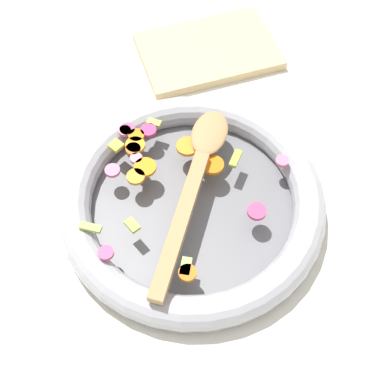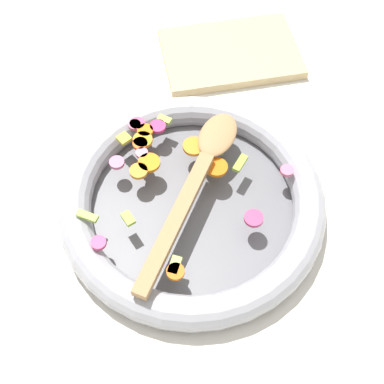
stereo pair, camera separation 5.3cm
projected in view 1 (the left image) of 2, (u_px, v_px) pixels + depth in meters
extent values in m
plane|color=silver|center=(192.00, 209.00, 0.84)|extent=(4.00, 4.00, 0.00)
cylinder|color=slate|center=(192.00, 207.00, 0.84)|extent=(0.36, 0.36, 0.01)
torus|color=#9E9EA5|center=(192.00, 201.00, 0.82)|extent=(0.41, 0.41, 0.05)
cylinder|color=orange|center=(135.00, 145.00, 0.84)|extent=(0.04, 0.04, 0.01)
cylinder|color=orange|center=(187.00, 273.00, 0.73)|extent=(0.03, 0.03, 0.01)
cylinder|color=orange|center=(136.00, 136.00, 0.85)|extent=(0.04, 0.04, 0.01)
cylinder|color=orange|center=(133.00, 149.00, 0.84)|extent=(0.03, 0.03, 0.01)
cylinder|color=orange|center=(145.00, 167.00, 0.82)|extent=(0.05, 0.05, 0.01)
cylinder|color=orange|center=(213.00, 165.00, 0.82)|extent=(0.05, 0.05, 0.01)
cylinder|color=orange|center=(187.00, 146.00, 0.84)|extent=(0.04, 0.04, 0.01)
cylinder|color=orange|center=(136.00, 177.00, 0.81)|extent=(0.04, 0.04, 0.01)
cube|color=#A7CC59|center=(211.00, 146.00, 0.84)|extent=(0.01, 0.02, 0.01)
cube|color=#A8D352|center=(90.00, 227.00, 0.76)|extent=(0.03, 0.03, 0.01)
cube|color=#A6CE60|center=(186.00, 267.00, 0.73)|extent=(0.02, 0.03, 0.01)
cube|color=#A5D146|center=(132.00, 225.00, 0.76)|extent=(0.02, 0.03, 0.01)
cube|color=#A7D04E|center=(154.00, 123.00, 0.86)|extent=(0.03, 0.02, 0.01)
cube|color=#98BC3D|center=(236.00, 158.00, 0.83)|extent=(0.03, 0.03, 0.01)
cylinder|color=pink|center=(125.00, 131.00, 0.86)|extent=(0.03, 0.03, 0.01)
cylinder|color=#D64473|center=(127.00, 130.00, 0.86)|extent=(0.03, 0.03, 0.01)
cylinder|color=pink|center=(136.00, 159.00, 0.83)|extent=(0.03, 0.03, 0.01)
cylinder|color=#DC336C|center=(148.00, 130.00, 0.86)|extent=(0.03, 0.03, 0.01)
cylinder|color=#CD3E70|center=(106.00, 253.00, 0.74)|extent=(0.03, 0.03, 0.01)
cylinder|color=#E56989|center=(282.00, 161.00, 0.82)|extent=(0.02, 0.02, 0.01)
cylinder|color=#C93D6C|center=(257.00, 211.00, 0.78)|extent=(0.04, 0.04, 0.01)
cylinder|color=#DA6896|center=(112.00, 171.00, 0.81)|extent=(0.03, 0.03, 0.01)
cube|color=gold|center=(116.00, 146.00, 0.84)|extent=(0.03, 0.03, 0.01)
cube|color=#A87F51|center=(181.00, 222.00, 0.76)|extent=(0.15, 0.22, 0.01)
ellipsoid|color=#A87F51|center=(210.00, 133.00, 0.84)|extent=(0.10, 0.11, 0.01)
cube|color=tan|center=(208.00, 51.00, 1.01)|extent=(0.25, 0.17, 0.02)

